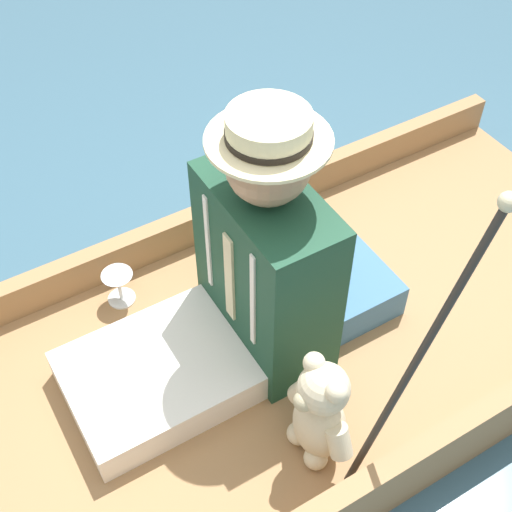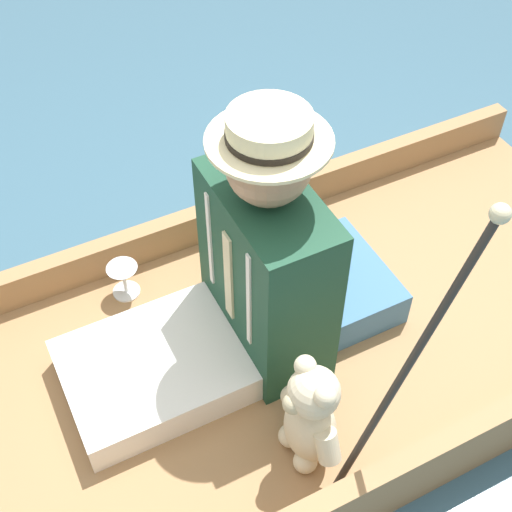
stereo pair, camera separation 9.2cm
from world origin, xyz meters
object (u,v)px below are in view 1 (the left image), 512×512
at_px(seated_person, 241,282).
at_px(teddy_bear, 320,413).
at_px(walking_cane, 429,339).
at_px(wine_glass, 118,281).

relative_size(seated_person, teddy_bear, 2.24).
distance_m(seated_person, teddy_bear, 0.43).
distance_m(teddy_bear, walking_cane, 0.42).
height_order(teddy_bear, wine_glass, teddy_bear).
bearing_deg(walking_cane, teddy_bear, 54.92).
relative_size(seated_person, walking_cane, 0.92).
bearing_deg(walking_cane, seated_person, 19.44).
relative_size(wine_glass, walking_cane, 0.13).
bearing_deg(teddy_bear, walking_cane, -125.08).
bearing_deg(teddy_bear, seated_person, 0.71).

